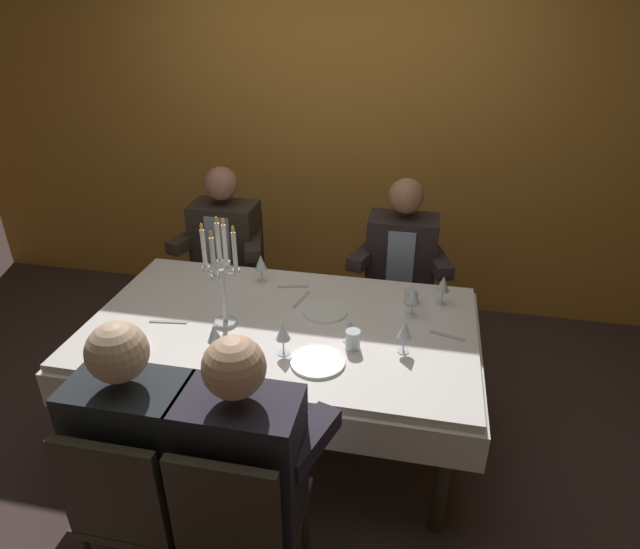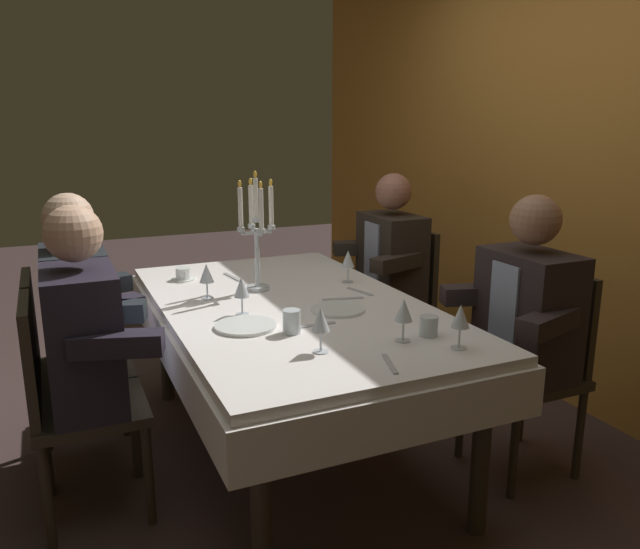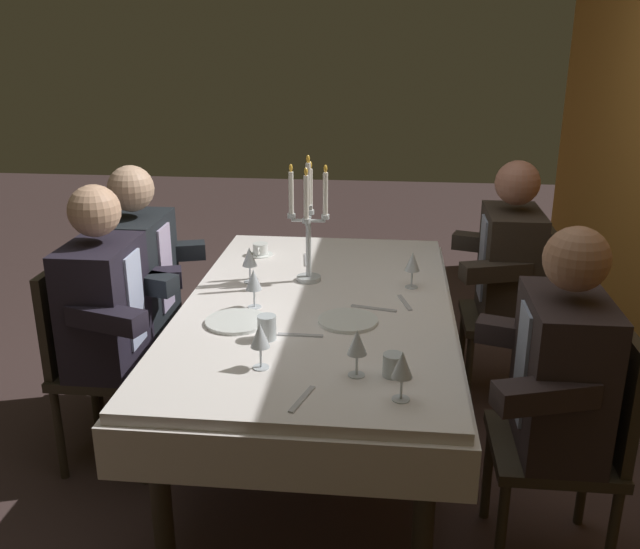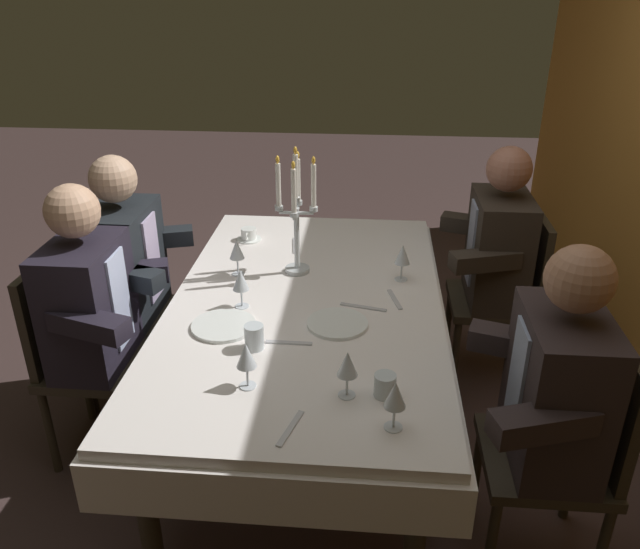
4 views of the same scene
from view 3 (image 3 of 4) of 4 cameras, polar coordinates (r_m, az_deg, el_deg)
ground_plane at (r=3.27m, az=-0.22°, el=-14.43°), size 12.00×12.00×0.00m
dining_table at (r=2.97m, az=-0.24°, el=-4.43°), size 1.94×1.14×0.74m
candelabra at (r=3.09m, az=-0.95°, el=4.21°), size 0.19×0.19×0.57m
dinner_plate_0 at (r=2.73m, az=2.30°, el=-3.77°), size 0.23×0.23×0.01m
dinner_plate_1 at (r=2.74m, az=-6.79°, el=-3.81°), size 0.24×0.24×0.01m
wine_glass_0 at (r=2.84m, az=-5.42°, el=-0.53°), size 0.07×0.07×0.16m
wine_glass_1 at (r=2.34m, az=-4.90°, el=-5.03°), size 0.07×0.07×0.16m
wine_glass_2 at (r=2.28m, az=3.03°, el=-5.61°), size 0.07×0.07×0.16m
wine_glass_3 at (r=2.15m, az=6.71°, el=-7.38°), size 0.07×0.07×0.16m
wine_glass_4 at (r=3.13m, az=-5.76°, el=1.35°), size 0.07×0.07×0.16m
wine_glass_5 at (r=3.08m, az=7.54°, el=0.96°), size 0.07×0.07×0.16m
water_tumbler_0 at (r=2.33m, az=5.98°, el=-7.34°), size 0.07×0.07×0.08m
water_tumbler_1 at (r=2.58m, az=-4.34°, el=-4.33°), size 0.07×0.07×0.09m
coffee_cup_0 at (r=3.53m, az=-4.87°, el=2.00°), size 0.13×0.12×0.06m
fork_0 at (r=2.19m, az=-1.48°, el=-10.10°), size 0.17×0.07×0.01m
spoon_1 at (r=2.61m, az=-1.60°, el=-4.95°), size 0.02×0.17×0.01m
spoon_2 at (r=2.93m, az=6.91°, el=-2.28°), size 0.17×0.06×0.01m
knife_3 at (r=3.45m, az=-1.12°, el=1.21°), size 0.19×0.04×0.01m
knife_4 at (r=2.86m, az=4.39°, el=-2.76°), size 0.06×0.19×0.01m
seated_diner_0 at (r=3.54m, az=15.29°, el=0.86°), size 0.63×0.48×1.24m
seated_diner_1 at (r=3.41m, az=-14.65°, el=0.21°), size 0.63×0.48×1.24m
seated_diner_2 at (r=3.05m, az=-17.22°, el=-2.31°), size 0.63×0.48×1.24m
seated_diner_3 at (r=2.49m, az=19.22°, el=-7.56°), size 0.63×0.48×1.24m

